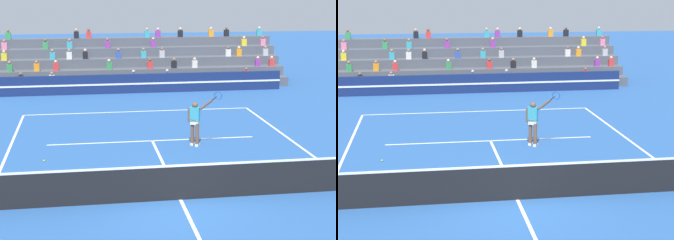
{
  "view_description": "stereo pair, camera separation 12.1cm",
  "coord_description": "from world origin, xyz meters",
  "views": [
    {
      "loc": [
        -2.69,
        -14.94,
        5.97
      ],
      "look_at": [
        0.46,
        5.3,
        1.1
      ],
      "focal_mm": 60.0,
      "sensor_mm": 36.0,
      "label": 1
    },
    {
      "loc": [
        -2.57,
        -14.96,
        5.97
      ],
      "look_at": [
        0.46,
        5.3,
        1.1
      ],
      "focal_mm": 60.0,
      "sensor_mm": 36.0,
      "label": 2
    }
  ],
  "objects": [
    {
      "name": "tennis_player",
      "position": [
        1.56,
        5.49,
        0.98
      ],
      "size": [
        1.24,
        0.78,
        2.24
      ],
      "color": "brown",
      "rests_on": "ground"
    },
    {
      "name": "court_lines",
      "position": [
        0.0,
        0.0,
        0.0
      ],
      "size": [
        11.1,
        23.9,
        0.01
      ],
      "color": "white",
      "rests_on": "ground"
    },
    {
      "name": "tennis_net",
      "position": [
        0.0,
        0.0,
        0.54
      ],
      "size": [
        12.0,
        0.1,
        1.1
      ],
      "color": "#2D6B38",
      "rests_on": "ground"
    },
    {
      "name": "ground_plane",
      "position": [
        0.0,
        0.0,
        0.0
      ],
      "size": [
        120.0,
        120.0,
        0.0
      ],
      "primitive_type": "plane",
      "color": "#285699"
    },
    {
      "name": "sponsor_banner_wall",
      "position": [
        0.0,
        16.89,
        0.55
      ],
      "size": [
        18.0,
        0.26,
        1.1
      ],
      "color": "navy",
      "rests_on": "ground"
    },
    {
      "name": "tennis_ball",
      "position": [
        -4.1,
        4.29,
        0.03
      ],
      "size": [
        0.07,
        0.07,
        0.07
      ],
      "primitive_type": "sphere",
      "color": "#C6DB33",
      "rests_on": "ground"
    },
    {
      "name": "bleacher_stand",
      "position": [
        -0.0,
        20.69,
        1.02
      ],
      "size": [
        19.8,
        4.75,
        3.38
      ],
      "color": "#4C515B",
      "rests_on": "ground"
    }
  ]
}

